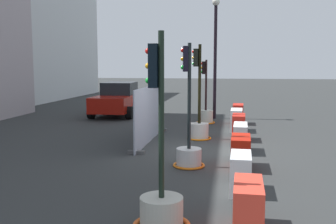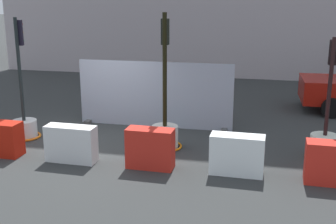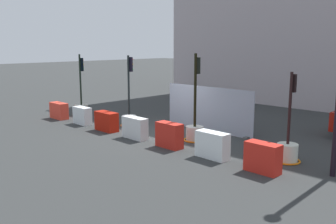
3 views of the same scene
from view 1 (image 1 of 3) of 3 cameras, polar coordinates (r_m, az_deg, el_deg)
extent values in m
plane|color=#2F3232|center=(12.07, 3.74, -5.57)|extent=(120.00, 120.00, 0.00)
cylinder|color=#BAB9AB|center=(6.47, -0.94, -14.43)|extent=(0.70, 0.70, 0.52)
cylinder|color=black|center=(6.07, -0.97, -0.59)|extent=(0.09, 0.09, 2.61)
cube|color=black|center=(6.03, -2.10, 6.72)|extent=(0.16, 0.16, 0.67)
sphere|color=red|center=(6.04, -2.92, 8.84)|extent=(0.09, 0.09, 0.09)
sphere|color=orange|center=(6.04, -2.91, 6.71)|extent=(0.09, 0.09, 0.09)
sphere|color=green|center=(6.05, -2.90, 4.59)|extent=(0.09, 0.09, 0.09)
cylinder|color=silver|center=(10.16, 3.05, -6.61)|extent=(0.65, 0.65, 0.47)
cylinder|color=black|center=(9.90, 3.11, 2.27)|extent=(0.09, 0.09, 2.67)
cube|color=black|center=(9.91, 2.56, 7.72)|extent=(0.18, 0.15, 0.64)
sphere|color=red|center=(9.94, 2.14, 8.95)|extent=(0.10, 0.10, 0.10)
sphere|color=orange|center=(9.93, 2.14, 7.72)|extent=(0.10, 0.10, 0.10)
sphere|color=green|center=(9.93, 2.13, 6.50)|extent=(0.10, 0.10, 0.10)
torus|color=orange|center=(10.20, 3.05, -7.72)|extent=(0.82, 0.82, 0.06)
cylinder|color=beige|center=(13.86, 4.55, -2.78)|extent=(0.66, 0.66, 0.55)
cylinder|color=black|center=(13.68, 4.62, 4.04)|extent=(0.10, 0.10, 2.75)
cube|color=black|center=(13.66, 4.10, 7.89)|extent=(0.18, 0.18, 0.61)
sphere|color=red|center=(13.66, 3.71, 8.74)|extent=(0.10, 0.10, 0.10)
sphere|color=orange|center=(13.65, 3.70, 7.89)|extent=(0.10, 0.10, 0.10)
sphere|color=green|center=(13.65, 3.70, 7.03)|extent=(0.10, 0.10, 0.10)
torus|color=orange|center=(13.91, 4.54, -3.78)|extent=(0.85, 0.85, 0.05)
cylinder|color=silver|center=(17.58, 5.51, -0.67)|extent=(0.64, 0.64, 0.57)
cylinder|color=black|center=(17.45, 5.56, 3.90)|extent=(0.09, 0.09, 2.23)
cube|color=black|center=(17.45, 5.20, 6.42)|extent=(0.17, 0.17, 0.56)
sphere|color=red|center=(17.46, 4.92, 7.03)|extent=(0.10, 0.10, 0.10)
sphere|color=orange|center=(17.47, 4.91, 6.42)|extent=(0.10, 0.10, 0.10)
sphere|color=green|center=(17.47, 4.90, 5.82)|extent=(0.10, 0.10, 0.10)
torus|color=orange|center=(17.62, 5.50, -1.50)|extent=(0.84, 0.84, 0.05)
cube|color=#E63D2B|center=(6.44, 11.55, -13.40)|extent=(1.12, 0.48, 0.79)
cube|color=silver|center=(8.29, 10.51, -8.70)|extent=(1.02, 0.45, 0.79)
cube|color=#B1190B|center=(10.13, 10.51, -5.77)|extent=(1.15, 0.50, 0.81)
cube|color=silver|center=(11.96, 10.45, -3.74)|extent=(1.16, 0.43, 0.84)
cube|color=red|center=(13.78, 10.23, -2.21)|extent=(1.04, 0.46, 0.89)
cube|color=white|center=(15.63, 9.92, -1.17)|extent=(1.14, 0.47, 0.86)
cube|color=red|center=(17.49, 10.13, -0.30)|extent=(1.03, 0.48, 0.87)
cube|color=#97130A|center=(20.32, -7.35, 1.45)|extent=(4.50, 1.89, 0.75)
cube|color=black|center=(20.70, -7.06, 3.46)|extent=(1.91, 1.61, 0.62)
cylinder|color=black|center=(18.80, -5.64, -0.11)|extent=(0.62, 0.30, 0.62)
cylinder|color=black|center=(19.31, -11.09, -0.02)|extent=(0.62, 0.30, 0.62)
cylinder|color=black|center=(21.47, -3.96, 0.79)|extent=(0.62, 0.30, 0.62)
cylinder|color=black|center=(21.93, -8.79, 0.85)|extent=(0.62, 0.30, 0.62)
cube|color=silver|center=(31.41, -20.52, 12.22)|extent=(15.68, 6.09, 11.44)
cylinder|color=black|center=(18.94, 6.86, 7.11)|extent=(0.15, 0.15, 5.35)
sphere|color=silver|center=(19.16, 6.99, 15.60)|extent=(0.36, 0.36, 0.36)
cube|color=#929AAC|center=(13.34, -2.66, -0.26)|extent=(4.44, 0.04, 1.88)
cube|color=#4C4C4C|center=(11.58, -4.67, -5.86)|extent=(0.16, 0.50, 0.10)
cube|color=#4C4C4C|center=(15.41, -1.13, -2.61)|extent=(0.16, 0.50, 0.10)
camera|label=2|loc=(18.38, 39.42, 8.95)|focal=47.37mm
camera|label=3|loc=(24.60, 32.50, 8.25)|focal=40.23mm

